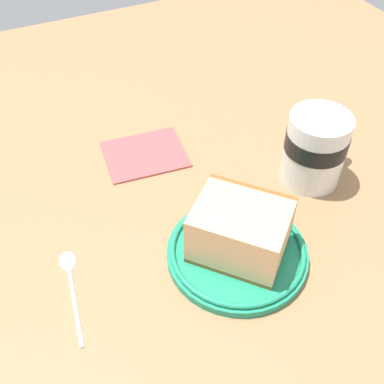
# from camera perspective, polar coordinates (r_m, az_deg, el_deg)

# --- Properties ---
(ground_plane) EXTENTS (1.32, 1.32, 0.03)m
(ground_plane) POSITION_cam_1_polar(r_m,az_deg,el_deg) (0.62, 0.43, -4.48)
(ground_plane) COLOR #936D47
(small_plate) EXTENTS (0.17, 0.17, 0.02)m
(small_plate) POSITION_cam_1_polar(r_m,az_deg,el_deg) (0.57, 5.52, -7.26)
(small_plate) COLOR #1E8C66
(small_plate) RESTS_ON ground_plane
(cake_slice) EXTENTS (0.14, 0.13, 0.07)m
(cake_slice) POSITION_cam_1_polar(r_m,az_deg,el_deg) (0.55, 5.88, -4.67)
(cake_slice) COLOR brown
(cake_slice) RESTS_ON small_plate
(tea_mug) EXTENTS (0.08, 0.11, 0.10)m
(tea_mug) POSITION_cam_1_polar(r_m,az_deg,el_deg) (0.66, 14.87, 5.35)
(tea_mug) COLOR white
(tea_mug) RESTS_ON ground_plane
(teaspoon) EXTENTS (0.13, 0.03, 0.01)m
(teaspoon) POSITION_cam_1_polar(r_m,az_deg,el_deg) (0.57, -14.66, -9.69)
(teaspoon) COLOR silver
(teaspoon) RESTS_ON ground_plane
(folded_napkin) EXTENTS (0.11, 0.13, 0.01)m
(folded_napkin) POSITION_cam_1_polar(r_m,az_deg,el_deg) (0.71, -5.75, 4.70)
(folded_napkin) COLOR #B24C4C
(folded_napkin) RESTS_ON ground_plane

